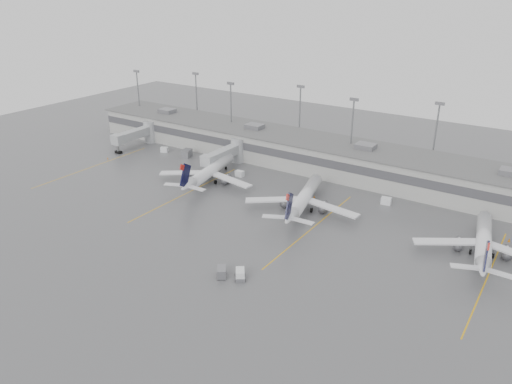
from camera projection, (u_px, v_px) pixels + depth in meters
The scene contains 19 objects.
ground at pixel (175, 252), 97.11m from camera, with size 260.00×260.00×0.00m, color #525255.
terminal at pixel (314, 153), 140.02m from camera, with size 152.00×17.00×9.45m.
light_masts at pixel (324, 121), 141.38m from camera, with size 142.40×8.00×20.60m.
jet_bridge_left at pixel (141, 134), 158.87m from camera, with size 4.00×17.20×7.00m.
jet_bridge_right at pixel (229, 153), 141.12m from camera, with size 4.00×17.20×7.00m.
stand_markings at pixel (245, 209), 115.55m from camera, with size 105.25×40.00×0.01m.
jet_mid_left at pixel (209, 172), 129.83m from camera, with size 25.87×29.28×9.56m.
jet_mid_right at pixel (304, 198), 113.85m from camera, with size 25.93×29.41×9.67m.
jet_far_right at pixel (484, 242), 95.10m from camera, with size 25.37×28.67×9.33m.
baggage_tug at pixel (240, 275), 88.29m from camera, with size 3.08×3.32×1.83m.
baggage_cart at pixel (222, 272), 88.91m from camera, with size 2.88×3.14×1.76m.
gse_uld_a at pixel (164, 150), 153.72m from camera, with size 2.13×1.42×1.51m, color white.
gse_uld_b at pixel (240, 174), 134.58m from camera, with size 2.21×1.47×1.56m, color white.
gse_uld_c at pixel (386, 201), 117.82m from camera, with size 2.32×1.55×1.64m, color white.
gse_loader at pixel (187, 153), 149.40m from camera, with size 2.25×3.59×2.25m, color slate.
cone_a at pixel (108, 158), 147.70m from camera, with size 0.39×0.39×0.62m, color orange.
cone_b at pixel (226, 179), 132.38m from camera, with size 0.46×0.46×0.73m, color orange.
cone_c at pixel (314, 197), 121.39m from camera, with size 0.39×0.39×0.62m, color orange.
cone_d at pixel (509, 240), 100.95m from camera, with size 0.50×0.50×0.79m, color orange.
Camera 1 is at (59.83, -62.09, 48.81)m, focal length 35.00 mm.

